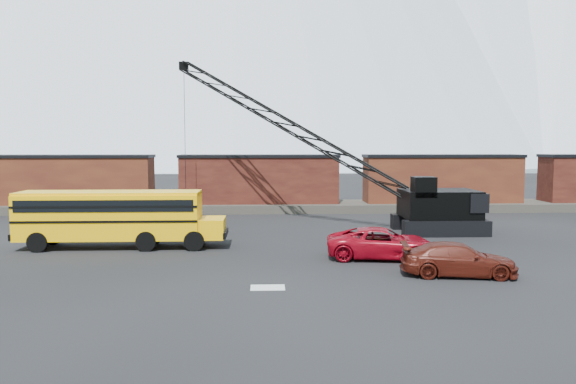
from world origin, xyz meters
The scene contains 10 objects.
ground centered at (0.00, 0.00, 0.00)m, with size 160.00×160.00×0.00m, color black.
gravel_berm centered at (0.00, 22.00, 0.35)m, with size 120.00×5.00×0.70m, color #48423B.
boxcar_west_near centered at (-16.00, 22.00, 2.76)m, with size 13.70×3.10×4.17m.
boxcar_mid centered at (0.00, 22.00, 2.76)m, with size 13.70×3.10×4.17m.
boxcar_east_near centered at (16.00, 22.00, 2.76)m, with size 13.70×3.10×4.17m.
snow_patch centered at (0.50, -4.00, 0.01)m, with size 1.40×0.90×0.02m, color silver.
school_bus centered at (-7.91, 5.16, 1.79)m, with size 11.65×2.65×3.19m.
red_pickup centered at (6.41, 1.55, 0.79)m, with size 2.62×5.67×1.58m, color maroon.
maroon_suv centered at (8.99, -2.27, 0.73)m, with size 2.05×5.05×1.47m, color #49140D.
crawler_crane centered at (2.25, 14.00, 7.06)m, with size 20.97×11.04×12.37m.
Camera 1 is at (0.34, -26.45, 5.90)m, focal length 35.00 mm.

